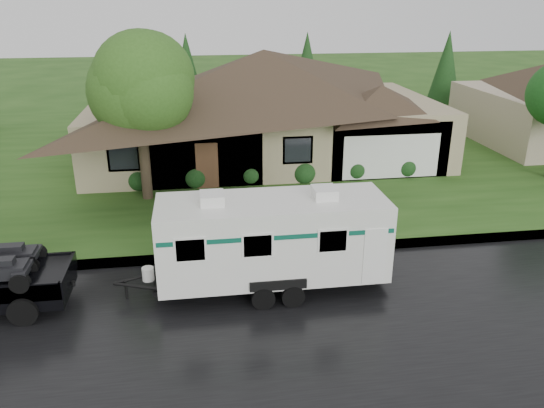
{
  "coord_description": "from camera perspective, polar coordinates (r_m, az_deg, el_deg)",
  "views": [
    {
      "loc": [
        -1.67,
        -13.94,
        8.25
      ],
      "look_at": [
        0.68,
        2.0,
        1.95
      ],
      "focal_mm": 35.0,
      "sensor_mm": 36.0,
      "label": 1
    }
  ],
  "objects": [
    {
      "name": "ground",
      "position": [
        16.28,
        -1.35,
        -9.1
      ],
      "size": [
        140.0,
        140.0,
        0.0
      ],
      "primitive_type": "plane",
      "color": "#264C18",
      "rests_on": "ground"
    },
    {
      "name": "road",
      "position": [
        14.6,
        -0.35,
        -13.02
      ],
      "size": [
        140.0,
        8.0,
        0.01
      ],
      "primitive_type": "cube",
      "color": "black",
      "rests_on": "ground"
    },
    {
      "name": "curb",
      "position": [
        18.21,
        -2.23,
        -5.34
      ],
      "size": [
        140.0,
        0.5,
        0.15
      ],
      "primitive_type": "cube",
      "color": "gray",
      "rests_on": "ground"
    },
    {
      "name": "lawn",
      "position": [
        30.12,
        -4.91,
        5.53
      ],
      "size": [
        140.0,
        26.0,
        0.15
      ],
      "primitive_type": "cube",
      "color": "#264C18",
      "rests_on": "ground"
    },
    {
      "name": "house_main",
      "position": [
        28.44,
        -0.26,
        11.93
      ],
      "size": [
        19.44,
        10.8,
        6.9
      ],
      "color": "tan",
      "rests_on": "lawn"
    },
    {
      "name": "tree_left_green",
      "position": [
        22.38,
        -14.2,
        12.0
      ],
      "size": [
        4.1,
        4.1,
        6.78
      ],
      "color": "#382B1E",
      "rests_on": "lawn"
    },
    {
      "name": "shrub_row",
      "position": [
        24.72,
        0.57,
        3.45
      ],
      "size": [
        13.6,
        1.0,
        1.0
      ],
      "color": "#143814",
      "rests_on": "lawn"
    },
    {
      "name": "travel_trailer",
      "position": [
        15.57,
        0.04,
        -3.64
      ],
      "size": [
        7.02,
        2.47,
        3.15
      ],
      "color": "white",
      "rests_on": "ground"
    }
  ]
}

